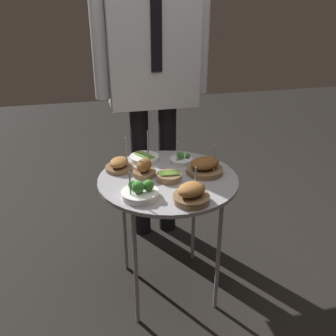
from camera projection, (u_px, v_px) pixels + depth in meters
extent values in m
plane|color=black|center=(168.00, 286.00, 2.07)|extent=(8.00, 8.00, 0.00)
cylinder|color=#939399|center=(168.00, 179.00, 1.79)|extent=(0.67, 0.67, 0.02)
cylinder|color=gray|center=(218.00, 256.00, 1.80)|extent=(0.02, 0.02, 0.66)
cylinder|color=gray|center=(136.00, 269.00, 1.71)|extent=(0.02, 0.02, 0.66)
cylinder|color=gray|center=(194.00, 212.00, 2.15)|extent=(0.02, 0.02, 0.66)
cylinder|color=gray|center=(124.00, 221.00, 2.06)|extent=(0.02, 0.02, 0.66)
cylinder|color=brown|center=(191.00, 199.00, 1.57)|extent=(0.16, 0.16, 0.03)
ellipsoid|color=#93602D|center=(191.00, 189.00, 1.55)|extent=(0.16, 0.14, 0.06)
cylinder|color=#939399|center=(195.00, 182.00, 1.58)|extent=(0.01, 0.01, 0.14)
cylinder|color=brown|center=(144.00, 173.00, 1.80)|extent=(0.11, 0.11, 0.02)
ellipsoid|color=brown|center=(144.00, 165.00, 1.78)|extent=(0.11, 0.11, 0.06)
cylinder|color=silver|center=(181.00, 160.00, 1.93)|extent=(0.11, 0.11, 0.02)
sphere|color=#387F2D|center=(188.00, 156.00, 1.93)|extent=(0.03, 0.03, 0.03)
sphere|color=#387F2D|center=(181.00, 154.00, 1.94)|extent=(0.03, 0.03, 0.03)
sphere|color=#387F2D|center=(180.00, 156.00, 1.92)|extent=(0.03, 0.03, 0.03)
sphere|color=#387F2D|center=(181.00, 156.00, 1.92)|extent=(0.03, 0.03, 0.03)
cylinder|color=#939399|center=(177.00, 153.00, 1.89)|extent=(0.01, 0.01, 0.12)
cylinder|color=white|center=(140.00, 194.00, 1.61)|extent=(0.16, 0.16, 0.03)
sphere|color=#387F2D|center=(148.00, 185.00, 1.60)|extent=(0.05, 0.05, 0.05)
sphere|color=#387F2D|center=(132.00, 185.00, 1.61)|extent=(0.04, 0.04, 0.04)
sphere|color=#387F2D|center=(138.00, 187.00, 1.58)|extent=(0.05, 0.05, 0.05)
cylinder|color=#939399|center=(130.00, 186.00, 1.56)|extent=(0.01, 0.01, 0.13)
cylinder|color=brown|center=(205.00, 170.00, 1.82)|extent=(0.18, 0.18, 0.03)
ellipsoid|color=brown|center=(205.00, 163.00, 1.81)|extent=(0.17, 0.15, 0.05)
cylinder|color=#939399|center=(214.00, 160.00, 1.77)|extent=(0.01, 0.01, 0.16)
cylinder|color=brown|center=(169.00, 177.00, 1.76)|extent=(0.12, 0.12, 0.03)
ellipsoid|color=#7AA847|center=(169.00, 171.00, 1.77)|extent=(0.10, 0.02, 0.01)
ellipsoid|color=#7AA847|center=(169.00, 172.00, 1.76)|extent=(0.10, 0.02, 0.01)
ellipsoid|color=#7AA847|center=(169.00, 173.00, 1.75)|extent=(0.10, 0.02, 0.01)
ellipsoid|color=#7AA847|center=(170.00, 174.00, 1.74)|extent=(0.10, 0.02, 0.01)
ellipsoid|color=#7AA847|center=(170.00, 175.00, 1.73)|extent=(0.10, 0.02, 0.01)
cylinder|color=brown|center=(119.00, 168.00, 1.85)|extent=(0.14, 0.14, 0.02)
ellipsoid|color=#93602D|center=(119.00, 162.00, 1.84)|extent=(0.13, 0.14, 0.04)
cylinder|color=#939399|center=(126.00, 154.00, 1.82)|extent=(0.01, 0.01, 0.17)
cylinder|color=white|center=(144.00, 158.00, 1.96)|extent=(0.15, 0.15, 0.02)
ellipsoid|color=#7AA847|center=(147.00, 154.00, 1.97)|extent=(0.08, 0.12, 0.01)
ellipsoid|color=#7AA847|center=(146.00, 154.00, 1.96)|extent=(0.08, 0.12, 0.01)
ellipsoid|color=#7AA847|center=(144.00, 155.00, 1.95)|extent=(0.08, 0.12, 0.01)
ellipsoid|color=#7AA847|center=(143.00, 156.00, 1.95)|extent=(0.08, 0.12, 0.01)
ellipsoid|color=#7AA847|center=(141.00, 156.00, 1.94)|extent=(0.08, 0.12, 0.01)
cylinder|color=#939399|center=(148.00, 144.00, 1.97)|extent=(0.01, 0.01, 0.15)
cylinder|color=black|center=(141.00, 173.00, 2.36)|extent=(0.11, 0.11, 0.88)
cylinder|color=black|center=(167.00, 170.00, 2.40)|extent=(0.11, 0.11, 0.88)
cube|color=silver|center=(152.00, 46.00, 2.05)|extent=(0.49, 0.24, 0.66)
cube|color=black|center=(156.00, 33.00, 1.91)|extent=(0.06, 0.01, 0.39)
cylinder|color=silver|center=(99.00, 42.00, 1.98)|extent=(0.08, 0.08, 0.61)
cylinder|color=silver|center=(202.00, 39.00, 2.10)|extent=(0.08, 0.08, 0.61)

